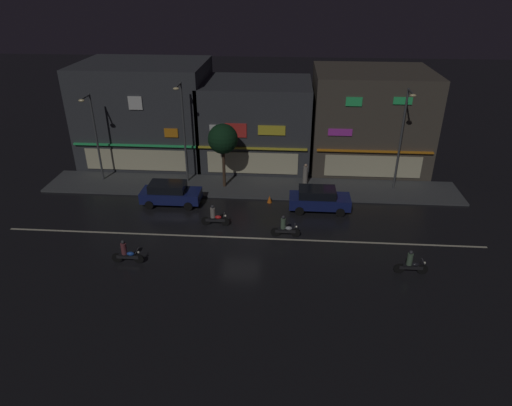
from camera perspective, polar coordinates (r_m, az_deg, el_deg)
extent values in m
plane|color=black|center=(28.78, -1.96, -4.46)|extent=(140.00, 140.00, 0.00)
cube|color=beige|center=(28.78, -1.96, -4.45)|extent=(30.72, 0.16, 0.01)
cube|color=#424447|center=(35.36, -0.70, 2.06)|extent=(32.34, 3.98, 0.14)
cube|color=#383A3F|center=(41.37, -13.78, 11.22)|extent=(10.74, 7.97, 8.47)
cube|color=#33E572|center=(38.15, -15.27, 7.11)|extent=(10.20, 0.24, 0.12)
cube|color=white|center=(37.04, -15.15, 12.20)|extent=(1.10, 0.08, 1.06)
cube|color=orange|center=(36.93, -10.77, 8.77)|extent=(1.10, 0.08, 0.73)
cube|color=beige|center=(38.64, -15.01, 5.33)|extent=(8.59, 0.06, 1.80)
cube|color=#383A3F|center=(39.37, -0.03, 10.17)|extent=(9.25, 7.22, 7.12)
cube|color=yellow|center=(36.16, -0.46, 6.98)|extent=(8.79, 0.24, 0.12)
cube|color=white|center=(36.01, -4.93, 9.51)|extent=(1.28, 0.08, 0.50)
cube|color=red|center=(35.87, -2.60, 9.23)|extent=(1.73, 0.08, 1.14)
cube|color=yellow|center=(35.63, 2.01, 9.24)|extent=(2.16, 0.08, 0.77)
cube|color=beige|center=(36.68, -0.45, 5.11)|extent=(7.40, 0.06, 1.80)
cube|color=#4C443A|center=(40.11, 14.22, 10.39)|extent=(9.59, 7.99, 8.09)
cube|color=orange|center=(36.71, 14.91, 6.37)|extent=(9.11, 0.24, 0.12)
cube|color=#D83FD8|center=(35.85, 10.68, 8.85)|extent=(1.87, 0.08, 0.55)
cube|color=#33E572|center=(35.94, 18.22, 12.28)|extent=(1.41, 0.08, 0.55)
cube|color=#33E572|center=(35.29, 12.38, 12.51)|extent=(1.23, 0.08, 0.68)
cube|color=beige|center=(37.23, 14.66, 4.53)|extent=(7.67, 0.06, 1.80)
cylinder|color=#47494C|center=(37.45, -19.66, 7.79)|extent=(0.16, 0.16, 7.00)
cube|color=#47494C|center=(35.93, -20.94, 12.51)|extent=(0.10, 1.40, 0.10)
ellipsoid|color=#F9E099|center=(35.33, -21.36, 12.07)|extent=(0.44, 0.32, 0.20)
cylinder|color=#47494C|center=(35.29, -9.13, 8.70)|extent=(0.16, 0.16, 7.92)
cube|color=#47494C|center=(33.62, -9.88, 14.56)|extent=(0.10, 1.40, 0.10)
ellipsoid|color=#F9E099|center=(32.97, -10.15, 14.15)|extent=(0.44, 0.32, 0.20)
cylinder|color=#47494C|center=(35.26, 17.95, 7.57)|extent=(0.16, 0.16, 7.78)
cube|color=#47494C|center=(33.59, 19.13, 13.24)|extent=(0.10, 1.40, 0.10)
ellipsoid|color=#F9E099|center=(32.95, 19.39, 12.80)|extent=(0.44, 0.32, 0.20)
cylinder|color=gray|center=(35.59, 6.31, 3.52)|extent=(0.37, 0.37, 1.52)
sphere|color=tan|center=(35.25, 6.38, 4.81)|extent=(0.22, 0.22, 0.22)
cylinder|color=#473323|center=(34.84, -4.11, 4.42)|extent=(0.24, 0.24, 3.00)
sphere|color=black|center=(33.98, -4.25, 8.16)|extent=(2.27, 2.27, 2.27)
cube|color=navy|center=(32.10, 8.10, 0.24)|extent=(4.30, 1.78, 0.76)
cube|color=black|center=(31.78, 7.79, 1.35)|extent=(2.58, 1.57, 0.60)
cube|color=#F9F2CC|center=(32.82, 11.73, 0.75)|extent=(0.08, 0.20, 0.12)
cube|color=#F9F2CC|center=(31.75, 11.97, -0.22)|extent=(0.08, 0.20, 0.12)
cylinder|color=black|center=(33.20, 10.42, 0.27)|extent=(0.62, 0.20, 0.62)
cylinder|color=black|center=(31.63, 10.70, -1.19)|extent=(0.62, 0.20, 0.62)
cylinder|color=black|center=(32.99, 5.52, 0.43)|extent=(0.62, 0.20, 0.62)
cylinder|color=black|center=(31.41, 5.56, -1.02)|extent=(0.62, 0.20, 0.62)
cube|color=navy|center=(33.19, -10.76, 0.96)|extent=(4.30, 1.78, 0.76)
cube|color=black|center=(32.95, -11.22, 2.03)|extent=(2.58, 1.57, 0.60)
cube|color=#F9F2CC|center=(33.21, -7.00, 1.47)|extent=(0.08, 0.20, 0.12)
cube|color=#F9F2CC|center=(32.15, -7.39, 0.53)|extent=(0.08, 0.20, 0.12)
cylinder|color=black|center=(33.81, -8.02, 0.98)|extent=(0.62, 0.20, 0.62)
cylinder|color=black|center=(32.26, -8.64, -0.42)|extent=(0.62, 0.20, 0.62)
cylinder|color=black|center=(34.50, -12.63, 1.12)|extent=(0.62, 0.20, 0.62)
cylinder|color=black|center=(32.98, -13.46, -0.24)|extent=(0.62, 0.20, 0.62)
cylinder|color=black|center=(30.04, -3.98, -2.38)|extent=(0.60, 0.08, 0.60)
cylinder|color=black|center=(30.24, -6.42, -2.29)|extent=(0.60, 0.10, 0.60)
cube|color=black|center=(30.08, -5.21, -2.17)|extent=(1.30, 0.14, 0.20)
ellipsoid|color=red|center=(29.95, -4.85, -1.82)|extent=(0.44, 0.26, 0.24)
cube|color=black|center=(30.04, -5.60, -1.91)|extent=(0.56, 0.22, 0.10)
cylinder|color=slate|center=(29.78, -4.11, -1.46)|extent=(0.03, 0.60, 0.03)
sphere|color=white|center=(29.81, -3.93, -1.64)|extent=(0.14, 0.14, 0.14)
cylinder|color=gray|center=(29.84, -5.54, -1.24)|extent=(0.32, 0.32, 0.70)
sphere|color=#333338|center=(29.63, -5.58, -0.46)|extent=(0.22, 0.22, 0.22)
cylinder|color=black|center=(27.06, 20.47, -7.94)|extent=(0.60, 0.08, 0.60)
cylinder|color=black|center=(26.71, 17.77, -7.95)|extent=(0.60, 0.10, 0.60)
cube|color=black|center=(26.82, 19.16, -7.77)|extent=(1.30, 0.14, 0.20)
ellipsoid|color=black|center=(26.76, 19.65, -7.38)|extent=(0.44, 0.26, 0.24)
cube|color=black|center=(26.69, 18.79, -7.51)|extent=(0.56, 0.22, 0.10)
cylinder|color=slate|center=(26.75, 20.55, -6.97)|extent=(0.03, 0.60, 0.03)
sphere|color=white|center=(26.83, 20.70, -7.15)|extent=(0.14, 0.14, 0.14)
cylinder|color=#4C664C|center=(26.48, 19.02, -6.79)|extent=(0.32, 0.32, 0.70)
sphere|color=#333338|center=(26.24, 19.17, -5.96)|extent=(0.22, 0.22, 0.22)
cylinder|color=black|center=(27.13, -14.72, -6.88)|extent=(0.60, 0.08, 0.60)
cylinder|color=black|center=(27.56, -17.30, -6.68)|extent=(0.60, 0.10, 0.60)
cube|color=black|center=(27.29, -16.05, -6.61)|extent=(1.30, 0.14, 0.20)
ellipsoid|color=#1E4CB2|center=(27.10, -15.71, -6.25)|extent=(0.44, 0.26, 0.24)
cube|color=black|center=(27.27, -16.49, -6.31)|extent=(0.56, 0.22, 0.10)
cylinder|color=slate|center=(26.85, -14.96, -5.90)|extent=(0.03, 0.60, 0.03)
sphere|color=white|center=(26.88, -14.75, -6.09)|extent=(0.14, 0.14, 0.14)
cylinder|color=brown|center=(27.05, -16.50, -5.61)|extent=(0.32, 0.32, 0.70)
sphere|color=#333338|center=(26.81, -16.63, -4.79)|extent=(0.22, 0.22, 0.22)
cylinder|color=black|center=(28.83, 5.05, -3.80)|extent=(0.60, 0.08, 0.60)
cylinder|color=black|center=(28.83, 2.47, -3.71)|extent=(0.60, 0.10, 0.60)
cube|color=black|center=(28.77, 3.77, -3.59)|extent=(1.30, 0.14, 0.20)
ellipsoid|color=#B2B7BC|center=(28.66, 4.18, -3.22)|extent=(0.44, 0.26, 0.24)
cube|color=black|center=(28.69, 3.38, -3.32)|extent=(0.56, 0.22, 0.10)
cylinder|color=slate|center=(28.55, 5.00, -2.85)|extent=(0.03, 0.60, 0.03)
sphere|color=white|center=(28.60, 5.17, -3.03)|extent=(0.14, 0.14, 0.14)
cylinder|color=#4C664C|center=(28.49, 3.50, -2.63)|extent=(0.32, 0.32, 0.70)
sphere|color=#333338|center=(28.27, 3.52, -1.82)|extent=(0.22, 0.22, 0.22)
cone|color=orange|center=(33.00, 1.74, 0.50)|extent=(0.36, 0.36, 0.55)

